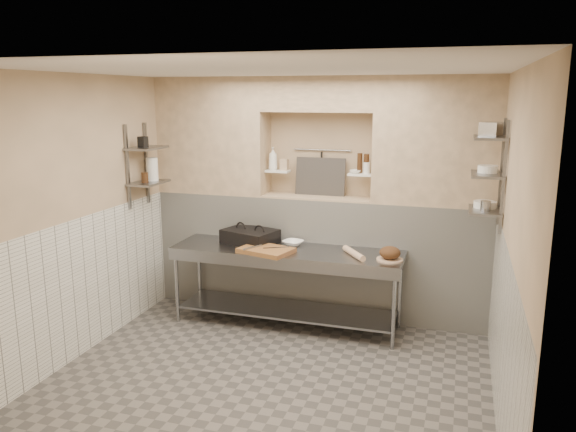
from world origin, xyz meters
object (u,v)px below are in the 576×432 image
at_px(cutting_board, 266,250).
at_px(bread_loaf, 390,253).
at_px(mixing_bowl, 293,243).
at_px(bottle_soap, 273,159).
at_px(panini_press, 250,236).
at_px(rolling_pin, 354,253).
at_px(bowl_alcove, 355,171).
at_px(jug_left, 152,169).
at_px(prep_table, 286,272).

xyz_separation_m(cutting_board, bread_loaf, (1.33, 0.11, 0.06)).
bearing_deg(bread_loaf, mixing_bowl, 166.60).
height_order(cutting_board, bottle_soap, bottle_soap).
bearing_deg(bread_loaf, panini_press, 172.35).
xyz_separation_m(rolling_pin, bottle_soap, (-1.11, 0.60, 0.91)).
relative_size(mixing_bowl, bowl_alcove, 1.79).
bearing_deg(bottle_soap, bread_loaf, -22.73).
bearing_deg(cutting_board, rolling_pin, 8.14).
height_order(bottle_soap, jug_left, bottle_soap).
height_order(rolling_pin, bottle_soap, bottle_soap).
xyz_separation_m(bread_loaf, bowl_alcove, (-0.51, 0.63, 0.75)).
distance_m(prep_table, bowl_alcove, 1.39).
xyz_separation_m(bowl_alcove, jug_left, (-2.28, -0.60, 0.01)).
relative_size(panini_press, bread_loaf, 3.11).
distance_m(panini_press, jug_left, 1.38).
relative_size(cutting_board, rolling_pin, 1.23).
height_order(mixing_bowl, bread_loaf, bread_loaf).
bearing_deg(rolling_pin, bowl_alcove, 101.28).
bearing_deg(bottle_soap, bowl_alcove, 0.39).
relative_size(mixing_bowl, bread_loaf, 1.02).
bearing_deg(cutting_board, bowl_alcove, 41.83).
bearing_deg(rolling_pin, panini_press, 171.34).
relative_size(panini_press, bottle_soap, 2.53).
bearing_deg(panini_press, rolling_pin, 9.09).
distance_m(cutting_board, rolling_pin, 0.96).
distance_m(prep_table, bottle_soap, 1.37).
distance_m(mixing_bowl, bowl_alcove, 1.09).
bearing_deg(bread_loaf, cutting_board, -175.43).
relative_size(bottle_soap, bowl_alcove, 2.15).
xyz_separation_m(mixing_bowl, bowl_alcove, (0.63, 0.36, 0.80)).
bearing_deg(bowl_alcove, bread_loaf, -51.40).
xyz_separation_m(panini_press, cutting_board, (0.31, -0.33, -0.05)).
relative_size(prep_table, cutting_board, 4.70).
bearing_deg(cutting_board, panini_press, 133.66).
distance_m(panini_press, bottle_soap, 0.97).
height_order(cutting_board, jug_left, jug_left).
bearing_deg(prep_table, bottle_soap, 121.49).
height_order(panini_press, rolling_pin, panini_press).
relative_size(cutting_board, bottle_soap, 2.04).
height_order(bowl_alcove, jug_left, jug_left).
distance_m(cutting_board, mixing_bowl, 0.43).
relative_size(bowl_alcove, jug_left, 0.47).
distance_m(prep_table, panini_press, 0.61).
height_order(prep_table, bottle_soap, bottle_soap).
xyz_separation_m(bottle_soap, jug_left, (-1.28, -0.60, -0.10)).
xyz_separation_m(prep_table, mixing_bowl, (0.02, 0.20, 0.29)).
height_order(panini_press, bottle_soap, bottle_soap).
relative_size(rolling_pin, jug_left, 1.69).
bearing_deg(cutting_board, prep_table, 45.23).
relative_size(prep_table, bowl_alcove, 20.56).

